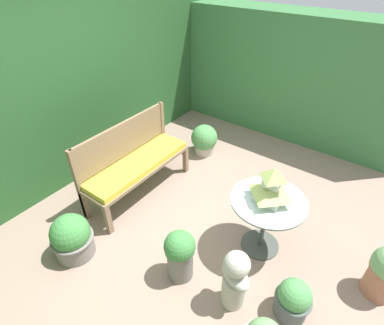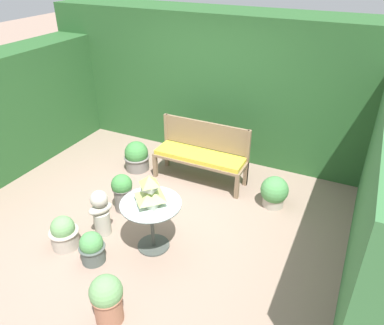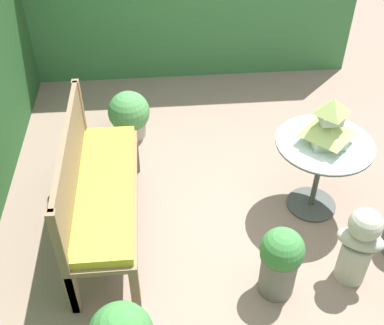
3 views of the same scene
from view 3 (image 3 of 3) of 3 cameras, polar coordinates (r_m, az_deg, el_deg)
The scene contains 8 objects.
ground at distance 3.78m, azimuth 6.29°, elevation -8.90°, with size 30.00×30.00×0.00m, color gray.
garden_bench at distance 3.58m, azimuth -10.20°, elevation -3.41°, with size 1.46×0.46×0.49m.
bench_backrest at distance 3.44m, azimuth -14.13°, elevation -0.48°, with size 1.46×0.06×0.94m.
patio_table at distance 3.78m, azimuth 15.12°, elevation 0.65°, with size 0.73×0.73×0.66m.
pagoda_birdhouse at distance 3.60m, azimuth 15.93°, elevation 4.34°, with size 0.33×0.33×0.38m.
garden_bust at distance 3.46m, azimuth 19.17°, elevation -9.16°, with size 0.30×0.36×0.65m.
potted_plant_hedge_corner at distance 3.28m, azimuth 10.41°, elevation -11.29°, with size 0.29×0.29×0.56m.
potted_plant_bench_left at distance 4.65m, azimuth -7.46°, elevation 5.59°, with size 0.40×0.40×0.46m.
Camera 3 is at (-2.41, 0.63, 2.85)m, focal length 45.00 mm.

